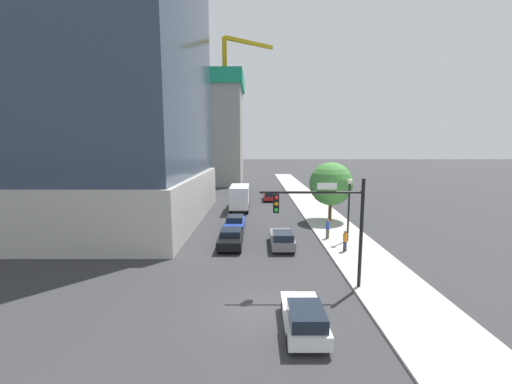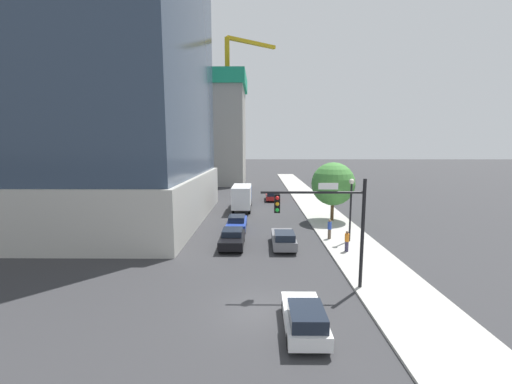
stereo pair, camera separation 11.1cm
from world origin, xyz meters
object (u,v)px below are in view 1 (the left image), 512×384
Objects in this scene: car_red at (271,196)px; pedestrian_blue_shirt at (329,229)px; street_tree at (332,184)px; car_blue at (237,223)px; pedestrian_orange_shirt at (347,241)px; car_white at (306,318)px; box_truck at (242,196)px; street_lamp at (351,200)px; traffic_light_pole at (327,215)px; car_black at (232,238)px; construction_building at (207,124)px; car_gray at (283,239)px.

pedestrian_blue_shirt is at bearing -78.67° from car_red.
car_blue is at bearing -160.94° from street_tree.
car_white is at bearing -114.00° from pedestrian_orange_shirt.
box_truck is 4.50× the size of pedestrian_blue_shirt.
street_lamp is 3.12× the size of pedestrian_blue_shirt.
car_red is at bearing 90.00° from car_white.
traffic_light_pole reaches higher than car_black.
construction_building is 6.56× the size of car_gray.
box_truck is (-4.23, -7.49, 1.15)m from car_red.
car_gray is at bearing -166.64° from street_lamp.
pedestrian_blue_shirt is (8.46, -3.60, 0.31)m from car_blue.
car_gray is 16.30m from box_truck.
pedestrian_blue_shirt is (4.23, 14.27, 0.31)m from car_white.
construction_building is at bearing 110.72° from pedestrian_orange_shirt.
traffic_light_pole reaches higher than car_white.
car_red is at bearing 113.59° from street_tree.
street_lamp is 17.59m from box_truck.
construction_building is at bearing 106.39° from box_truck.
street_tree is at bearing 41.36° from car_black.
traffic_light_pole is (15.07, -54.15, -8.79)m from construction_building.
pedestrian_blue_shirt is (2.43, 9.82, -3.36)m from traffic_light_pole.
box_truck is (-4.23, 15.70, 1.13)m from car_gray.
street_lamp reaches higher than pedestrian_blue_shirt.
car_blue is at bearing 141.97° from pedestrian_orange_shirt.
construction_building reaches higher than car_white.
pedestrian_blue_shirt reaches higher than pedestrian_orange_shirt.
car_gray is at bearing -123.28° from street_tree.
street_tree is 11.46m from car_blue.
car_gray reaches higher than car_red.
traffic_light_pole is 1.32× the size of car_blue.
car_blue is (-10.03, 4.32, -3.00)m from street_lamp.
car_white is (0.00, -35.36, 0.01)m from car_red.
pedestrian_orange_shirt is (9.04, -1.56, 0.25)m from car_black.
car_red is at bearing 76.39° from car_blue.
street_lamp is 4.01m from pedestrian_orange_shirt.
pedestrian_blue_shirt is (-1.57, 0.72, -2.69)m from street_lamp.
car_blue is at bearing -90.00° from box_truck.
street_tree is at bearing 56.72° from car_gray.
street_tree is at bearing 74.16° from car_white.
pedestrian_orange_shirt is (4.81, -1.37, 0.23)m from car_gray.
traffic_light_pole is 24.32m from box_truck.
pedestrian_blue_shirt is at bearing 73.51° from car_white.
car_gray is at bearing 103.10° from traffic_light_pole.
pedestrian_orange_shirt reaches higher than car_black.
car_white is at bearing -90.00° from car_gray.
car_gray is (4.23, -5.70, 0.02)m from car_blue.
box_truck is (0.00, 10.00, 1.14)m from car_blue.
car_black is (9.04, -46.24, -12.47)m from construction_building.
street_tree is 3.94× the size of pedestrian_orange_shirt.
traffic_light_pole is 8.74m from car_gray.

